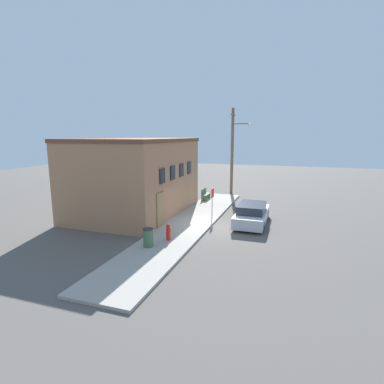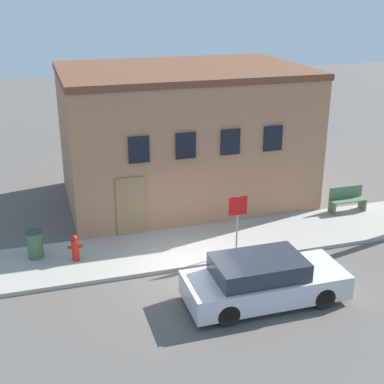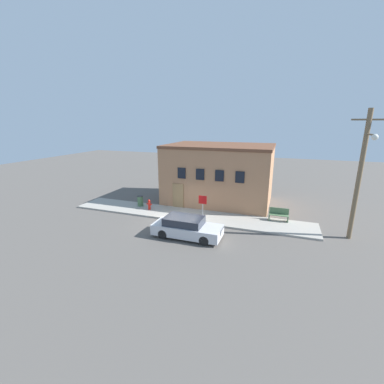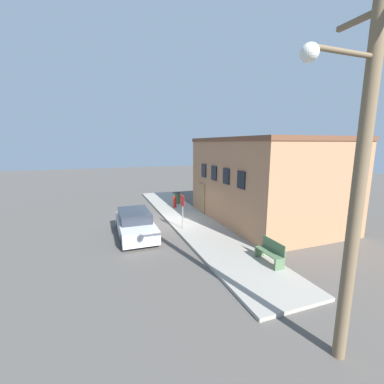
% 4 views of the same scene
% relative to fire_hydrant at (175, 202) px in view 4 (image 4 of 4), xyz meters
% --- Properties ---
extents(ground_plane, '(80.00, 80.00, 0.00)m').
position_rel_fire_hydrant_xyz_m(ground_plane, '(3.38, -1.42, -0.57)').
color(ground_plane, '#56514C').
extents(sidewalk, '(19.40, 2.84, 0.13)m').
position_rel_fire_hydrant_xyz_m(sidewalk, '(3.38, 0.00, -0.50)').
color(sidewalk, '#9E998E').
rests_on(sidewalk, ground).
extents(brick_building, '(9.31, 6.43, 5.31)m').
position_rel_fire_hydrant_xyz_m(brick_building, '(4.81, 4.57, 2.09)').
color(brick_building, '#A87551').
rests_on(brick_building, ground).
extents(fire_hydrant, '(0.47, 0.23, 0.87)m').
position_rel_fire_hydrant_xyz_m(fire_hydrant, '(0.00, 0.00, 0.00)').
color(fire_hydrant, red).
rests_on(fire_hydrant, sidewalk).
extents(stop_sign, '(0.61, 0.06, 1.96)m').
position_rel_fire_hydrant_xyz_m(stop_sign, '(5.00, -1.01, 0.93)').
color(stop_sign, gray).
rests_on(stop_sign, sidewalk).
extents(bench, '(1.40, 0.44, 0.94)m').
position_rel_fire_hydrant_xyz_m(bench, '(10.29, 1.02, 0.01)').
color(bench, '#4C6B47').
rests_on(bench, sidewalk).
extents(trash_bin, '(0.51, 0.51, 0.92)m').
position_rel_fire_hydrant_xyz_m(trash_bin, '(-1.19, 0.56, 0.03)').
color(trash_bin, '#426642').
rests_on(trash_bin, sidewalk).
extents(utility_pole, '(1.80, 1.88, 8.01)m').
position_rel_fire_hydrant_xyz_m(utility_pole, '(14.67, -0.42, 3.70)').
color(utility_pole, brown).
rests_on(utility_pole, ground).
extents(parked_car, '(4.45, 1.78, 1.34)m').
position_rel_fire_hydrant_xyz_m(parked_car, '(4.74, -3.66, 0.08)').
color(parked_car, black).
rests_on(parked_car, ground).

